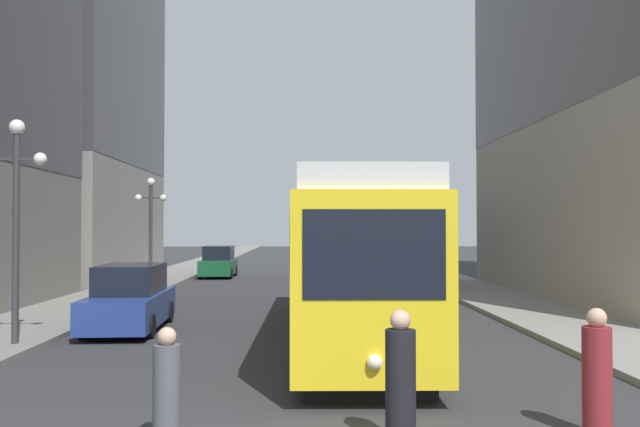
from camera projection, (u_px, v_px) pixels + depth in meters
sidewalk_left at (188, 269)px, 46.91m from camera, size 3.34×120.00×0.15m
sidewalk_right at (412, 268)px, 47.34m from camera, size 3.34×120.00×0.15m
streetcar at (349, 257)px, 18.00m from camera, size 2.88×15.14×3.89m
transit_bus at (389, 245)px, 36.51m from camera, size 2.84×11.37×3.45m
parked_car_left_near at (219, 263)px, 39.73m from camera, size 1.91×4.24×1.82m
parked_car_left_mid at (130, 300)px, 19.19m from camera, size 2.02×4.99×1.82m
pedestrian_crossing_near at (167, 393)px, 8.80m from camera, size 0.35×0.35×1.57m
pedestrian_crossing_far at (597, 377)px, 9.30m from camera, size 0.39×0.39×1.76m
pedestrian_on_sidewalk at (401, 383)px, 8.90m from camera, size 0.40×0.40×1.78m
lamp_post_left_near at (16, 195)px, 16.08m from camera, size 1.41×0.36×5.26m
lamp_post_left_far at (151, 215)px, 30.45m from camera, size 1.41×0.36×4.94m
building_left_corner at (32, 43)px, 38.96m from camera, size 12.35×16.61×26.02m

